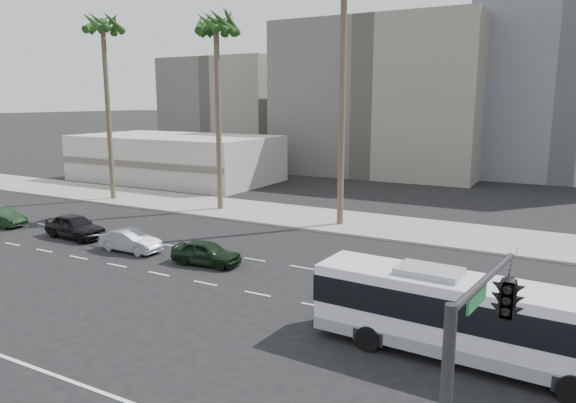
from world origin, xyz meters
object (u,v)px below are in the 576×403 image
Objects in this scene: car_c at (75,226)px; city_bus at (467,315)px; palm_mid at (216,30)px; palm_far at (103,28)px; car_b at (131,241)px; car_a at (206,253)px; car_d at (0,217)px; traffic_signal at (502,308)px.

city_bus is at bearing -96.85° from car_c.
palm_far is at bearing -175.63° from palm_mid.
city_bus reaches higher than car_b.
palm_mid is 0.96× the size of palm_far.
car_a is at bearing -30.83° from palm_far.
car_a is at bearing 166.06° from city_bus.
car_a is 0.96× the size of car_d.
car_a is 0.24× the size of palm_far.
car_c is (-25.48, 4.92, -0.83)m from city_bus.
car_b is 12.99m from car_d.
city_bus is 25.97m from car_c.
car_d is 0.26× the size of palm_mid.
palm_far is at bearing 53.66° from car_a.
palm_far is (-13.68, 11.54, 14.19)m from car_b.
city_bus is at bearing -36.68° from palm_mid.
car_b is 0.25× the size of palm_mid.
traffic_signal is (16.37, -12.40, 4.42)m from car_a.
palm_mid is (3.04, 11.80, 13.39)m from car_c.
palm_mid reaches higher than car_d.
car_c is 18.10m from palm_mid.
palm_far reaches higher than car_a.
car_a is 21.00m from traffic_signal.
car_c reaches higher than car_b.
palm_far is (-33.66, 15.86, 13.23)m from city_bus.
palm_far reaches higher than traffic_signal.
car_d reaches higher than car_a.
city_bus is 2.36× the size of car_c.
city_bus is at bearing -102.05° from car_d.
car_d is at bearing 83.81° from car_a.
city_bus is 15.17m from car_a.
car_b is 5.53m from car_c.
car_d is (-18.49, 0.22, 0.01)m from car_a.
traffic_signal reaches higher than city_bus.
palm_mid reaches higher than traffic_signal.
palm_far reaches higher than palm_mid.
palm_mid is at bearing 146.34° from city_bus.
car_d is 18.09m from palm_far.
car_b is 0.96× the size of car_d.
city_bus reaches higher than car_c.
city_bus is 2.75× the size of car_b.
car_d is 37.33m from traffic_signal.
car_d is (-32.97, 4.63, -0.94)m from city_bus.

